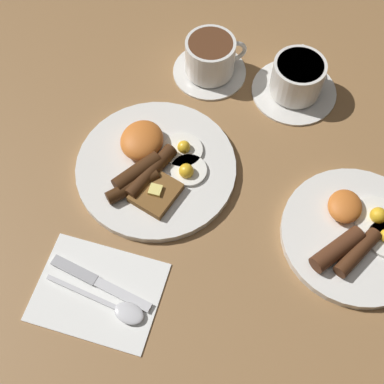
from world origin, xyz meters
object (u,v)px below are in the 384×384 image
Objects in this scene: teacup_near at (210,59)px; knife at (95,280)px; breakfast_plate_far at (356,234)px; breakfast_plate_near at (154,166)px; spoon at (118,308)px; teacup_far at (297,80)px.

teacup_near reaches higher than knife.
teacup_near is at bearing -128.18° from breakfast_plate_far.
spoon is at bearing 8.16° from breakfast_plate_near.
teacup_near is at bearing 93.46° from knife.
teacup_far is (-0.26, -0.16, 0.02)m from breakfast_plate_far.
teacup_near is 0.49m from spoon.
knife is 0.06m from spoon.
spoon reaches higher than knife.
spoon is (0.23, -0.31, -0.00)m from breakfast_plate_far.
teacup_far is 0.91× the size of knife.
teacup_near reaches higher than breakfast_plate_near.
breakfast_plate_far is 0.39m from spoon.
breakfast_plate_near is 1.96× the size of teacup_near.
breakfast_plate_near is 0.35m from breakfast_plate_far.
breakfast_plate_far is 1.72× the size of teacup_near.
breakfast_plate_far reaches higher than spoon.
breakfast_plate_near is 1.58× the size of knife.
breakfast_plate_near is 0.22m from knife.
teacup_near is at bearing -88.36° from teacup_far.
breakfast_plate_near is at bearing -37.55° from teacup_far.
breakfast_plate_far is 1.52× the size of teacup_far.
breakfast_plate_far is (0.02, 0.35, -0.00)m from breakfast_plate_near.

